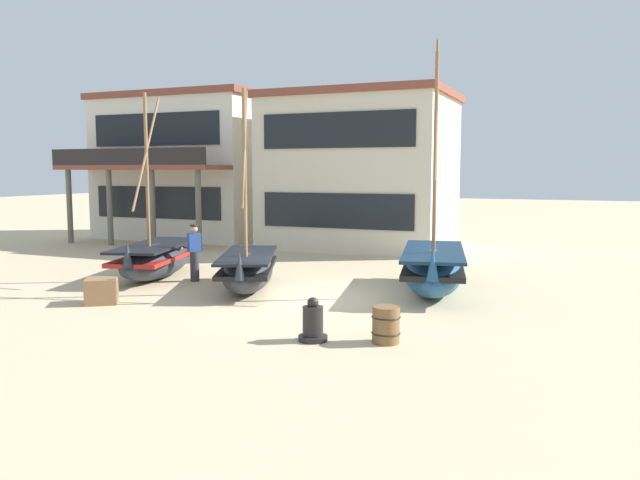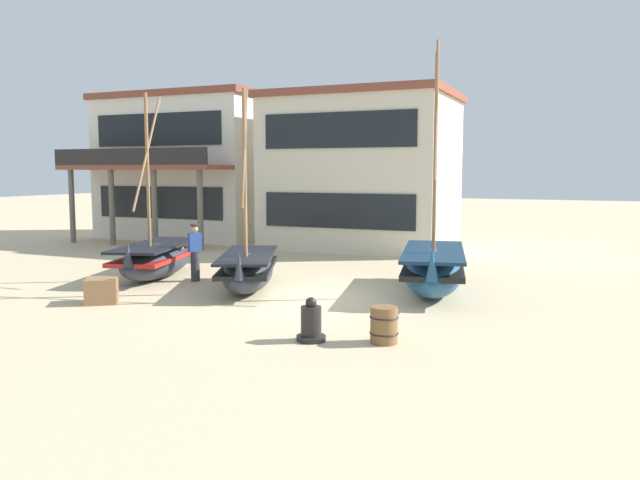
{
  "view_description": "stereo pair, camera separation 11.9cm",
  "coord_description": "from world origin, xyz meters",
  "px_view_note": "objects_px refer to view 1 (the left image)",
  "views": [
    {
      "loc": [
        6.52,
        -14.36,
        3.25
      ],
      "look_at": [
        0.0,
        1.0,
        1.4
      ],
      "focal_mm": 35.3,
      "sensor_mm": 36.0,
      "label": 1
    },
    {
      "loc": [
        6.63,
        -14.31,
        3.25
      ],
      "look_at": [
        0.0,
        1.0,
        1.4
      ],
      "focal_mm": 35.3,
      "sensor_mm": 36.0,
      "label": 2
    }
  ],
  "objects_px": {
    "fishing_boat_near_left": "(248,269)",
    "fishing_boat_centre_large": "(433,269)",
    "fisherman_by_hull": "(194,253)",
    "fishing_boat_far_right": "(156,259)",
    "cargo_crate": "(102,291)",
    "harbor_building_main": "(360,170)",
    "wooden_barrel": "(386,325)",
    "capstan_winch": "(313,324)",
    "harbor_building_annex": "(190,167)"
  },
  "relations": [
    {
      "from": "fishing_boat_far_right",
      "to": "cargo_crate",
      "type": "distance_m",
      "value": 3.73
    },
    {
      "from": "fishing_boat_centre_large",
      "to": "harbor_building_annex",
      "type": "distance_m",
      "value": 17.4
    },
    {
      "from": "fishing_boat_centre_large",
      "to": "capstan_winch",
      "type": "relative_size",
      "value": 7.79
    },
    {
      "from": "harbor_building_main",
      "to": "fishing_boat_near_left",
      "type": "bearing_deg",
      "value": -87.36
    },
    {
      "from": "wooden_barrel",
      "to": "fisherman_by_hull",
      "type": "bearing_deg",
      "value": 149.54
    },
    {
      "from": "harbor_building_annex",
      "to": "harbor_building_main",
      "type": "bearing_deg",
      "value": -3.91
    },
    {
      "from": "fishing_boat_near_left",
      "to": "harbor_building_main",
      "type": "bearing_deg",
      "value": 92.64
    },
    {
      "from": "harbor_building_main",
      "to": "wooden_barrel",
      "type": "bearing_deg",
      "value": -68.73
    },
    {
      "from": "harbor_building_main",
      "to": "cargo_crate",
      "type": "bearing_deg",
      "value": -98.32
    },
    {
      "from": "fisherman_by_hull",
      "to": "cargo_crate",
      "type": "xyz_separation_m",
      "value": [
        -0.34,
        -3.49,
        -0.52
      ]
    },
    {
      "from": "fishing_boat_near_left",
      "to": "harbor_building_main",
      "type": "xyz_separation_m",
      "value": [
        -0.49,
        10.54,
        2.68
      ]
    },
    {
      "from": "wooden_barrel",
      "to": "fishing_boat_far_right",
      "type": "bearing_deg",
      "value": 153.54
    },
    {
      "from": "fisherman_by_hull",
      "to": "harbor_building_main",
      "type": "xyz_separation_m",
      "value": [
        1.63,
        9.98,
        2.41
      ]
    },
    {
      "from": "fishing_boat_near_left",
      "to": "harbor_building_annex",
      "type": "xyz_separation_m",
      "value": [
        -9.53,
        11.16,
        2.87
      ]
    },
    {
      "from": "wooden_barrel",
      "to": "harbor_building_main",
      "type": "distance_m",
      "value": 15.49
    },
    {
      "from": "cargo_crate",
      "to": "harbor_building_annex",
      "type": "bearing_deg",
      "value": 116.65
    },
    {
      "from": "harbor_building_annex",
      "to": "cargo_crate",
      "type": "bearing_deg",
      "value": -63.35
    },
    {
      "from": "wooden_barrel",
      "to": "harbor_building_annex",
      "type": "bearing_deg",
      "value": 134.54
    },
    {
      "from": "wooden_barrel",
      "to": "cargo_crate",
      "type": "relative_size",
      "value": 0.94
    },
    {
      "from": "capstan_winch",
      "to": "wooden_barrel",
      "type": "bearing_deg",
      "value": 16.58
    },
    {
      "from": "fishing_boat_near_left",
      "to": "wooden_barrel",
      "type": "height_order",
      "value": "fishing_boat_near_left"
    },
    {
      "from": "fisherman_by_hull",
      "to": "fishing_boat_centre_large",
      "type": "bearing_deg",
      "value": 8.56
    },
    {
      "from": "wooden_barrel",
      "to": "harbor_building_main",
      "type": "relative_size",
      "value": 0.09
    },
    {
      "from": "harbor_building_annex",
      "to": "wooden_barrel",
      "type": "bearing_deg",
      "value": -45.46
    },
    {
      "from": "fishing_boat_centre_large",
      "to": "fisherman_by_hull",
      "type": "bearing_deg",
      "value": -171.44
    },
    {
      "from": "wooden_barrel",
      "to": "capstan_winch",
      "type": "bearing_deg",
      "value": -163.42
    },
    {
      "from": "fishing_boat_far_right",
      "to": "fishing_boat_near_left",
      "type": "bearing_deg",
      "value": -10.09
    },
    {
      "from": "fishing_boat_far_right",
      "to": "cargo_crate",
      "type": "relative_size",
      "value": 7.37
    },
    {
      "from": "fisherman_by_hull",
      "to": "cargo_crate",
      "type": "relative_size",
      "value": 2.27
    },
    {
      "from": "fishing_boat_centre_large",
      "to": "wooden_barrel",
      "type": "bearing_deg",
      "value": -86.76
    },
    {
      "from": "fishing_boat_near_left",
      "to": "fishing_boat_far_right",
      "type": "height_order",
      "value": "fishing_boat_far_right"
    },
    {
      "from": "fishing_boat_centre_large",
      "to": "cargo_crate",
      "type": "bearing_deg",
      "value": -147.85
    },
    {
      "from": "fishing_boat_near_left",
      "to": "cargo_crate",
      "type": "xyz_separation_m",
      "value": [
        -2.46,
        -2.93,
        -0.26
      ]
    },
    {
      "from": "fishing_boat_near_left",
      "to": "fishing_boat_centre_large",
      "type": "distance_m",
      "value": 5.0
    },
    {
      "from": "fishing_boat_near_left",
      "to": "cargo_crate",
      "type": "bearing_deg",
      "value": -130.01
    },
    {
      "from": "fisherman_by_hull",
      "to": "harbor_building_annex",
      "type": "relative_size",
      "value": 0.2
    },
    {
      "from": "capstan_winch",
      "to": "wooden_barrel",
      "type": "distance_m",
      "value": 1.39
    },
    {
      "from": "capstan_winch",
      "to": "fisherman_by_hull",
      "type": "bearing_deg",
      "value": 141.65
    },
    {
      "from": "harbor_building_annex",
      "to": "fishing_boat_near_left",
      "type": "bearing_deg",
      "value": -49.52
    },
    {
      "from": "harbor_building_main",
      "to": "fishing_boat_far_right",
      "type": "bearing_deg",
      "value": -107.14
    },
    {
      "from": "capstan_winch",
      "to": "fishing_boat_near_left",
      "type": "bearing_deg",
      "value": 132.54
    },
    {
      "from": "fishing_boat_centre_large",
      "to": "wooden_barrel",
      "type": "distance_m",
      "value": 5.25
    },
    {
      "from": "harbor_building_main",
      "to": "harbor_building_annex",
      "type": "xyz_separation_m",
      "value": [
        -9.04,
        0.62,
        0.19
      ]
    },
    {
      "from": "fisherman_by_hull",
      "to": "harbor_building_main",
      "type": "distance_m",
      "value": 10.39
    },
    {
      "from": "fishing_boat_centre_large",
      "to": "cargo_crate",
      "type": "xyz_separation_m",
      "value": [
        -7.2,
        -4.52,
        -0.34
      ]
    },
    {
      "from": "fishing_boat_centre_large",
      "to": "capstan_winch",
      "type": "xyz_separation_m",
      "value": [
        -1.04,
        -5.63,
        -0.32
      ]
    },
    {
      "from": "fishing_boat_centre_large",
      "to": "capstan_winch",
      "type": "height_order",
      "value": "fishing_boat_centre_large"
    },
    {
      "from": "fisherman_by_hull",
      "to": "capstan_winch",
      "type": "distance_m",
      "value": 7.43
    },
    {
      "from": "wooden_barrel",
      "to": "cargo_crate",
      "type": "height_order",
      "value": "wooden_barrel"
    },
    {
      "from": "wooden_barrel",
      "to": "cargo_crate",
      "type": "distance_m",
      "value": 7.53
    }
  ]
}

